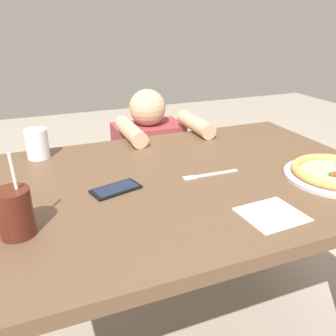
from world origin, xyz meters
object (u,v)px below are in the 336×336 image
at_px(pizza_near, 334,173).
at_px(water_cup_clear, 37,143).
at_px(fork, 208,175).
at_px(drink_cup_colored, 15,213).
at_px(diner_seated, 150,180).
at_px(cell_phone, 116,189).

bearing_deg(pizza_near, water_cup_clear, 148.06).
distance_m(water_cup_clear, fork, 0.65).
distance_m(pizza_near, drink_cup_colored, 0.98).
height_order(water_cup_clear, diner_seated, diner_seated).
xyz_separation_m(pizza_near, water_cup_clear, (-0.90, 0.56, 0.04)).
height_order(pizza_near, water_cup_clear, water_cup_clear).
bearing_deg(cell_phone, drink_cup_colored, -152.59).
xyz_separation_m(drink_cup_colored, cell_phone, (0.28, 0.15, -0.06)).
bearing_deg(drink_cup_colored, fork, 13.13).
bearing_deg(diner_seated, drink_cup_colored, -126.80).
height_order(pizza_near, fork, pizza_near).
relative_size(drink_cup_colored, fork, 1.07).
bearing_deg(cell_phone, water_cup_clear, 118.26).
bearing_deg(pizza_near, diner_seated, 112.26).
bearing_deg(drink_cup_colored, cell_phone, 27.41).
bearing_deg(water_cup_clear, cell_phone, -61.74).
bearing_deg(fork, water_cup_clear, 143.52).
bearing_deg(water_cup_clear, pizza_near, -31.94).
bearing_deg(cell_phone, pizza_near, -14.57).
distance_m(drink_cup_colored, cell_phone, 0.32).
distance_m(drink_cup_colored, diner_seated, 1.11).
distance_m(pizza_near, diner_seated, 0.99).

